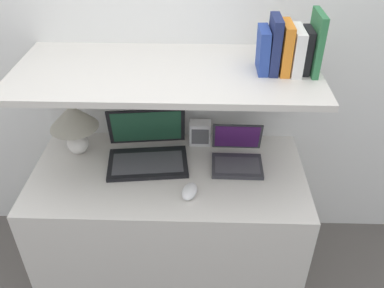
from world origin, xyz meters
name	(u,v)px	position (x,y,z in m)	size (l,w,h in m)	color
wall_back	(171,43)	(0.00, 0.72, 1.20)	(6.00, 0.05, 2.40)	white
desk	(171,223)	(0.00, 0.33, 0.35)	(1.32, 0.66, 0.70)	silver
back_riser	(174,149)	(0.00, 0.68, 0.59)	(1.32, 0.04, 1.18)	white
shelf	(166,72)	(0.00, 0.40, 1.20)	(1.32, 0.59, 0.03)	silver
table_lamp	(73,121)	(-0.47, 0.48, 0.89)	(0.24, 0.24, 0.28)	white
laptop_large	(148,151)	(-0.11, 0.43, 0.75)	(0.42, 0.35, 0.24)	black
laptop_small	(237,156)	(0.34, 0.41, 0.75)	(0.25, 0.25, 0.19)	#333338
computer_mouse	(189,191)	(0.11, 0.17, 0.73)	(0.09, 0.13, 0.04)	white
router_box	(200,133)	(0.15, 0.58, 0.77)	(0.11, 0.08, 0.13)	white
book_green	(316,43)	(0.62, 0.40, 1.33)	(0.03, 0.17, 0.25)	#2D7042
book_black	(306,50)	(0.58, 0.40, 1.30)	(0.03, 0.12, 0.18)	black
book_white	(296,50)	(0.54, 0.40, 1.30)	(0.04, 0.17, 0.18)	silver
book_orange	(285,48)	(0.50, 0.40, 1.31)	(0.04, 0.16, 0.21)	orange
book_navy	(274,45)	(0.45, 0.40, 1.32)	(0.04, 0.15, 0.23)	navy
book_blue	(263,50)	(0.41, 0.40, 1.30)	(0.05, 0.14, 0.18)	#284293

